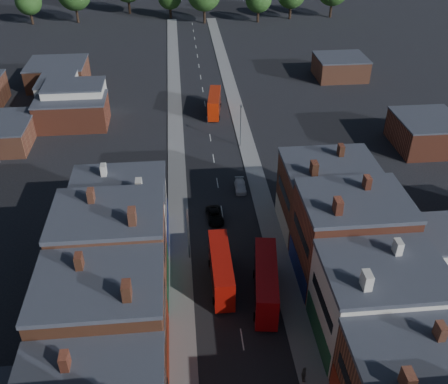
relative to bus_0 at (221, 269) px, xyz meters
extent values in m
cube|color=gray|center=(-5.00, 25.17, -2.35)|extent=(3.00, 200.00, 0.12)
cube|color=gray|center=(8.00, 25.17, -2.35)|extent=(3.00, 200.00, 0.12)
cylinder|color=slate|center=(-3.70, 5.17, 1.59)|extent=(0.16, 0.16, 8.00)
cube|color=slate|center=(-3.70, 5.17, 5.59)|extent=(0.25, 0.70, 0.25)
cylinder|color=slate|center=(6.70, 35.17, 1.59)|extent=(0.16, 0.16, 8.00)
cube|color=slate|center=(6.70, 35.17, 5.59)|extent=(0.25, 0.70, 0.25)
cube|color=red|center=(0.00, 0.00, -0.01)|extent=(2.37, 10.35, 4.14)
cube|color=black|center=(0.00, 0.00, -0.81)|extent=(2.42, 9.52, 0.85)
cube|color=black|center=(0.00, 0.00, 0.97)|extent=(2.42, 9.52, 0.85)
cylinder|color=black|center=(-1.17, -3.31, -1.94)|extent=(0.28, 0.94, 0.94)
cylinder|color=black|center=(1.18, -3.31, -1.94)|extent=(0.28, 0.94, 0.94)
cylinder|color=black|center=(-1.18, 3.31, -1.94)|extent=(0.28, 0.94, 0.94)
cylinder|color=black|center=(1.17, 3.31, -1.94)|extent=(0.28, 0.94, 0.94)
cube|color=#B20A0C|center=(5.00, -2.86, 0.14)|extent=(4.00, 11.24, 4.40)
cube|color=black|center=(5.00, -2.86, -0.71)|extent=(3.93, 10.38, 0.90)
cube|color=black|center=(5.00, -2.86, 1.19)|extent=(3.93, 10.38, 0.90)
cylinder|color=black|center=(3.28, -6.18, -1.91)|extent=(0.44, 1.03, 1.00)
cylinder|color=black|center=(5.75, -6.52, -1.91)|extent=(0.44, 1.03, 1.00)
cylinder|color=black|center=(4.25, 0.79, -1.91)|extent=(0.44, 1.03, 1.00)
cylinder|color=black|center=(6.72, 0.45, -1.91)|extent=(0.44, 1.03, 1.00)
cube|color=#B12207|center=(3.18, 50.12, -0.14)|extent=(3.49, 10.01, 3.92)
cube|color=black|center=(3.18, 50.12, -0.89)|extent=(3.44, 9.24, 0.80)
cube|color=black|center=(3.18, 50.12, 0.80)|extent=(3.44, 9.24, 0.80)
cylinder|color=black|center=(1.67, 47.15, -1.96)|extent=(0.38, 0.92, 0.89)
cylinder|color=black|center=(3.88, 46.86, -1.96)|extent=(0.38, 0.92, 0.89)
cylinder|color=black|center=(2.49, 53.37, -1.96)|extent=(0.38, 0.92, 0.89)
cylinder|color=black|center=(4.70, 53.08, -1.96)|extent=(0.38, 0.92, 0.89)
imported|color=black|center=(0.29, 13.34, -1.75)|extent=(2.55, 4.93, 1.33)
imported|color=silver|center=(4.96, 20.88, -1.80)|extent=(1.84, 4.26, 1.22)
imported|color=#605C53|center=(6.92, -14.64, -1.30)|extent=(0.67, 1.22, 1.98)
camera|label=1|loc=(-3.95, -44.93, 41.06)|focal=40.00mm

